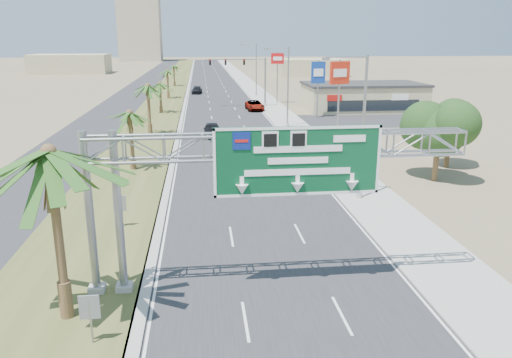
{
  "coord_description": "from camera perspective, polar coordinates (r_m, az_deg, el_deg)",
  "views": [
    {
      "loc": [
        -3.55,
        -10.78,
        11.05
      ],
      "look_at": [
        -0.87,
        13.26,
        4.2
      ],
      "focal_mm": 35.0,
      "sensor_mm": 36.0,
      "label": 1
    }
  ],
  "objects": [
    {
      "name": "opposing_road",
      "position": [
        122.03,
        -12.86,
        10.24
      ],
      "size": [
        8.0,
        300.0,
        0.02
      ],
      "primitive_type": "cube",
      "color": "#28282B",
      "rests_on": "ground"
    },
    {
      "name": "sidewalk_right",
      "position": [
        121.88,
        -0.67,
        10.64
      ],
      "size": [
        4.0,
        300.0,
        0.1
      ],
      "primitive_type": "cube",
      "color": "#9E9B93",
      "rests_on": "ground"
    },
    {
      "name": "palm_row_e",
      "position": [
        96.15,
        -10.11,
        12.03
      ],
      "size": [
        3.99,
        3.99,
        6.15
      ],
      "color": "brown",
      "rests_on": "ground"
    },
    {
      "name": "pole_sign_blue",
      "position": [
        71.92,
        7.12,
        11.71
      ],
      "size": [
        2.02,
        0.49,
        8.1
      ],
      "color": "gray",
      "rests_on": "ground"
    },
    {
      "name": "pole_sign_red_near",
      "position": [
        55.26,
        9.53,
        11.36
      ],
      "size": [
        2.36,
        1.09,
        8.86
      ],
      "color": "gray",
      "rests_on": "ground"
    },
    {
      "name": "car_far",
      "position": [
        104.92,
        -6.77,
        10.04
      ],
      "size": [
        2.34,
        4.93,
        1.39
      ],
      "primitive_type": "imported",
      "rotation": [
        0.0,
        0.0,
        -0.08
      ],
      "color": "black",
      "rests_on": "ground"
    },
    {
      "name": "streetlight_far",
      "position": [
        99.58,
        -0.09,
        12.16
      ],
      "size": [
        3.27,
        0.44,
        10.0
      ],
      "color": "gray",
      "rests_on": "ground"
    },
    {
      "name": "median_signback_a",
      "position": [
        19.8,
        -18.47,
        -14.1
      ],
      "size": [
        0.75,
        0.08,
        2.08
      ],
      "color": "gray",
      "rests_on": "ground"
    },
    {
      "name": "building_distant_right",
      "position": [
        154.7,
        6.33,
        12.56
      ],
      "size": [
        20.0,
        12.0,
        5.0
      ],
      "primitive_type": "cube",
      "color": "tan",
      "rests_on": "ground"
    },
    {
      "name": "oak_near",
      "position": [
        41.71,
        20.26,
        5.84
      ],
      "size": [
        4.5,
        4.5,
        6.8
      ],
      "color": "brown",
      "rests_on": "ground"
    },
    {
      "name": "pole_sign_red_far",
      "position": [
        87.74,
        2.47,
        13.12
      ],
      "size": [
        2.2,
        0.87,
        8.77
      ],
      "color": "gray",
      "rests_on": "ground"
    },
    {
      "name": "car_left_lane",
      "position": [
        58.26,
        -5.08,
        5.61
      ],
      "size": [
        2.03,
        4.72,
        1.59
      ],
      "primitive_type": "imported",
      "rotation": [
        0.0,
        0.0,
        -0.03
      ],
      "color": "black",
      "rests_on": "ground"
    },
    {
      "name": "palm_row_b",
      "position": [
        43.63,
        -14.24,
        7.23
      ],
      "size": [
        3.99,
        3.99,
        5.95
      ],
      "color": "brown",
      "rests_on": "ground"
    },
    {
      "name": "median_grass",
      "position": [
        121.45,
        -9.53,
        10.41
      ],
      "size": [
        7.0,
        300.0,
        0.12
      ],
      "primitive_type": "cube",
      "color": "#475123",
      "rests_on": "ground"
    },
    {
      "name": "road",
      "position": [
        121.34,
        -4.73,
        10.54
      ],
      "size": [
        12.0,
        300.0,
        0.02
      ],
      "primitive_type": "cube",
      "color": "#28282B",
      "rests_on": "ground"
    },
    {
      "name": "car_right_lane",
      "position": [
        79.69,
        -0.15,
        8.4
      ],
      "size": [
        2.78,
        5.63,
        1.54
      ],
      "primitive_type": "imported",
      "rotation": [
        0.0,
        0.0,
        0.04
      ],
      "color": "gray",
      "rests_on": "ground"
    },
    {
      "name": "oak_far",
      "position": [
        46.69,
        21.34,
        5.82
      ],
      "size": [
        3.5,
        3.5,
        5.6
      ],
      "color": "brown",
      "rests_on": "ground"
    },
    {
      "name": "store_building",
      "position": [
        81.42,
        12.13,
        9.09
      ],
      "size": [
        18.0,
        10.0,
        4.0
      ],
      "primitive_type": "cube",
      "color": "tan",
      "rests_on": "ground"
    },
    {
      "name": "median_signback_b",
      "position": [
        30.74,
        -15.31,
        -2.97
      ],
      "size": [
        0.75,
        0.08,
        2.08
      ],
      "color": "gray",
      "rests_on": "ground"
    },
    {
      "name": "palm_row_c",
      "position": [
        59.33,
        -12.28,
        10.25
      ],
      "size": [
        3.99,
        3.99,
        6.75
      ],
      "color": "brown",
      "rests_on": "ground"
    },
    {
      "name": "palm_near",
      "position": [
        20.04,
        -22.6,
        2.72
      ],
      "size": [
        5.7,
        5.7,
        8.35
      ],
      "color": "brown",
      "rests_on": "ground"
    },
    {
      "name": "streetlight_near",
      "position": [
        35.11,
        11.8,
        5.05
      ],
      "size": [
        3.27,
        0.44,
        10.0
      ],
      "color": "gray",
      "rests_on": "ground"
    },
    {
      "name": "car_mid_lane",
      "position": [
        52.21,
        -2.61,
        4.44
      ],
      "size": [
        2.25,
        4.82,
        1.53
      ],
      "primitive_type": "imported",
      "rotation": [
        0.0,
        0.0,
        -0.14
      ],
      "color": "maroon",
      "rests_on": "ground"
    },
    {
      "name": "sign_gantry",
      "position": [
        21.45,
        0.48,
        2.34
      ],
      "size": [
        16.75,
        1.24,
        7.5
      ],
      "color": "gray",
      "rests_on": "ground"
    },
    {
      "name": "streetlight_mid",
      "position": [
        64.03,
        3.49,
        10.09
      ],
      "size": [
        3.27,
        0.44,
        10.0
      ],
      "color": "gray",
      "rests_on": "ground"
    },
    {
      "name": "signal_mast",
      "position": [
        83.44,
        -0.34,
        11.56
      ],
      "size": [
        10.28,
        0.71,
        8.0
      ],
      "color": "gray",
      "rests_on": "ground"
    },
    {
      "name": "palm_row_f",
      "position": [
        121.09,
        -9.39,
        12.61
      ],
      "size": [
        3.99,
        3.99,
        5.75
      ],
      "color": "brown",
      "rests_on": "ground"
    },
    {
      "name": "palm_row_d",
      "position": [
        77.3,
        -10.93,
        10.61
      ],
      "size": [
        3.99,
        3.99,
        5.45
      ],
      "color": "brown",
      "rests_on": "ground"
    },
    {
      "name": "building_distant_left",
      "position": [
        175.92,
        -20.46,
        12.23
      ],
      "size": [
        24.0,
        14.0,
        6.0
      ],
      "primitive_type": "cube",
      "color": "tan",
      "rests_on": "ground"
    },
    {
      "name": "tower_distant",
      "position": [
        262.41,
        -13.15,
        16.84
      ],
      "size": [
        20.0,
        16.0,
        35.0
      ],
      "primitive_type": "cube",
      "color": "tan",
      "rests_on": "ground"
    }
  ]
}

